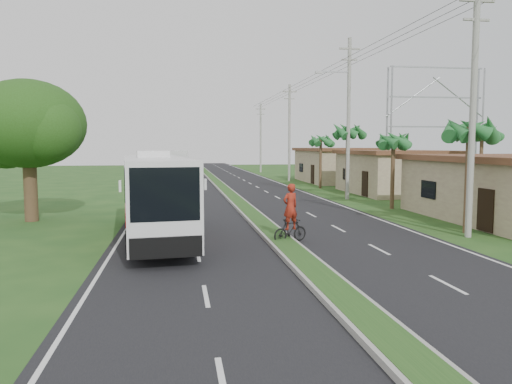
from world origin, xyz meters
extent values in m
plane|color=#1E4519|center=(0.00, 0.00, 0.00)|extent=(180.00, 180.00, 0.00)
cube|color=black|center=(0.00, 20.00, 0.01)|extent=(14.00, 160.00, 0.02)
cube|color=gray|center=(0.00, 20.00, 0.10)|extent=(1.20, 160.00, 0.17)
cube|color=#1E4519|center=(0.00, 20.00, 0.18)|extent=(0.95, 160.00, 0.02)
cube|color=silver|center=(-6.70, 20.00, 0.00)|extent=(0.12, 160.00, 0.01)
cube|color=silver|center=(6.70, 20.00, 0.00)|extent=(0.12, 160.00, 0.01)
cube|color=gray|center=(14.00, 22.00, 1.68)|extent=(7.00, 10.00, 3.35)
cube|color=#51301C|center=(14.00, 22.00, 3.51)|extent=(7.60, 10.60, 0.32)
cube|color=gray|center=(14.00, 36.00, 1.75)|extent=(8.00, 11.00, 3.50)
cube|color=#51301C|center=(14.00, 36.00, 3.66)|extent=(8.60, 11.60, 0.32)
cylinder|color=#473321|center=(9.00, 3.00, 2.50)|extent=(0.26, 0.26, 5.00)
cylinder|color=#473321|center=(9.40, 12.00, 2.30)|extent=(0.26, 0.26, 4.60)
cylinder|color=#473321|center=(8.80, 19.00, 2.70)|extent=(0.26, 0.26, 5.40)
cylinder|color=#473321|center=(9.30, 28.00, 2.40)|extent=(0.26, 0.26, 4.80)
cylinder|color=#473321|center=(17.50, 15.00, 2.60)|extent=(0.26, 0.26, 5.20)
cylinder|color=#473321|center=(-12.00, 10.00, 2.00)|extent=(0.70, 0.70, 4.00)
ellipsoid|color=#214412|center=(-12.00, 10.00, 5.20)|extent=(6.00, 6.00, 4.68)
sphere|color=#214412|center=(-13.40, 10.80, 4.70)|extent=(3.80, 3.80, 3.80)
sphere|color=#214412|center=(-10.80, 9.00, 4.90)|extent=(3.40, 3.40, 3.40)
cylinder|color=gray|center=(8.50, 2.00, 5.50)|extent=(0.28, 0.28, 11.00)
cube|color=gray|center=(8.50, 2.00, 10.20)|extent=(1.60, 0.12, 0.12)
cube|color=gray|center=(8.50, 2.00, 9.40)|extent=(1.20, 0.10, 0.10)
cylinder|color=gray|center=(8.50, 18.00, 6.00)|extent=(0.28, 0.28, 12.00)
cube|color=gray|center=(8.50, 18.00, 11.20)|extent=(1.60, 0.12, 0.12)
cube|color=gray|center=(8.50, 18.00, 10.40)|extent=(1.20, 0.10, 0.10)
cube|color=gray|center=(7.30, 18.00, 9.50)|extent=(2.40, 0.10, 0.10)
cylinder|color=gray|center=(8.50, 38.00, 5.50)|extent=(0.28, 0.28, 11.00)
cube|color=gray|center=(8.50, 38.00, 10.20)|extent=(1.60, 0.12, 0.12)
cube|color=gray|center=(8.50, 38.00, 9.40)|extent=(1.20, 0.10, 0.10)
cylinder|color=gray|center=(8.50, 58.00, 5.25)|extent=(0.28, 0.28, 10.50)
cube|color=gray|center=(8.50, 58.00, 9.70)|extent=(1.60, 0.12, 0.12)
cube|color=gray|center=(8.50, 58.00, 8.90)|extent=(1.20, 0.10, 0.10)
cylinder|color=gray|center=(17.00, 29.50, 6.00)|extent=(0.18, 0.18, 12.00)
cylinder|color=gray|center=(27.00, 29.50, 6.00)|extent=(0.18, 0.18, 12.00)
cylinder|color=gray|center=(17.00, 30.50, 6.00)|extent=(0.18, 0.18, 12.00)
cylinder|color=gray|center=(27.00, 30.50, 6.00)|extent=(0.18, 0.18, 12.00)
cube|color=gray|center=(22.00, 30.00, 6.00)|extent=(10.00, 0.14, 0.14)
cube|color=gray|center=(22.00, 30.00, 9.00)|extent=(10.00, 0.14, 0.14)
cube|color=gray|center=(22.00, 30.00, 12.00)|extent=(10.00, 0.14, 0.14)
cube|color=white|center=(-5.20, 3.79, 1.99)|extent=(3.65, 12.00, 3.10)
cube|color=black|center=(-5.26, 4.37, 2.67)|extent=(3.46, 9.65, 1.24)
cube|color=black|center=(-4.61, -2.03, 2.49)|extent=(2.22, 0.36, 1.74)
cube|color=red|center=(-5.08, 2.61, 1.37)|extent=(3.02, 5.35, 0.54)
cube|color=yellow|center=(-5.23, 4.08, 1.12)|extent=(2.80, 3.19, 0.25)
cube|color=white|center=(-5.32, 4.96, 3.68)|extent=(1.61, 2.49, 0.28)
cylinder|color=black|center=(-5.93, -0.05, 0.51)|extent=(0.42, 1.05, 1.02)
cylinder|color=black|center=(-3.71, 0.18, 0.51)|extent=(0.42, 1.05, 1.02)
cylinder|color=black|center=(-6.63, 6.81, 0.51)|extent=(0.42, 1.05, 1.02)
cylinder|color=black|center=(-4.41, 7.03, 0.51)|extent=(0.42, 1.05, 1.02)
cube|color=silver|center=(-3.86, 60.52, 1.76)|extent=(2.66, 11.59, 3.22)
cube|color=black|center=(-3.86, 61.02, 2.72)|extent=(2.67, 8.57, 1.09)
cube|color=orange|center=(-3.87, 59.52, 1.15)|extent=(2.63, 5.56, 0.35)
cylinder|color=black|center=(-5.03, 55.76, 0.48)|extent=(0.31, 0.97, 0.96)
cylinder|color=black|center=(-2.82, 55.73, 0.48)|extent=(0.31, 0.97, 0.96)
cylinder|color=black|center=(-4.91, 64.80, 0.48)|extent=(0.31, 0.97, 0.96)
cylinder|color=black|center=(-2.70, 64.78, 0.48)|extent=(0.31, 0.97, 0.96)
imported|color=black|center=(0.42, 2.00, 0.49)|extent=(1.69, 1.07, 0.98)
imported|color=maroon|center=(0.42, 2.00, 1.51)|extent=(0.83, 0.70, 1.93)
camera|label=1|loc=(-4.20, -18.12, 4.03)|focal=35.00mm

